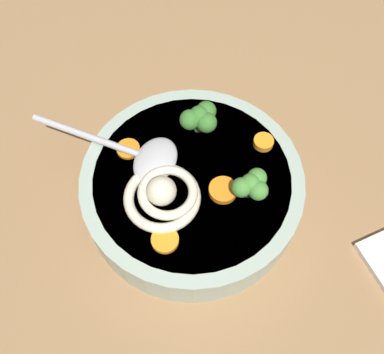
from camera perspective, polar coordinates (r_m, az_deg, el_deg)
name	(u,v)px	position (r cm, az deg, el deg)	size (l,w,h in cm)	color
table_slab	(159,201)	(53.18, -4.33, -3.17)	(101.00, 101.00, 3.31)	#936D47
soup_bowl	(192,188)	(48.88, 0.00, -1.47)	(24.03, 24.03, 5.30)	#9EB2A3
noodle_pile	(163,194)	(44.51, -3.72, -2.28)	(8.74, 8.57, 3.51)	beige
soup_spoon	(144,156)	(47.30, -6.29, 2.72)	(9.59, 17.22, 1.60)	#B7B7BC
broccoli_floret_right	(252,185)	(44.32, 7.74, -1.02)	(4.01, 3.45, 3.17)	#7A9E60
broccoli_floret_near_spoon	(200,118)	(48.19, 1.10, 7.72)	(4.41, 3.79, 3.48)	#7A9E60
carrot_slice_extra_a	(165,240)	(43.38, -3.52, -8.16)	(2.73, 2.73, 0.56)	orange
carrot_slice_center	(125,151)	(48.59, -8.70, 3.29)	(2.56, 2.56, 0.40)	orange
carrot_slice_far	(223,190)	(45.58, 4.04, -1.71)	(2.98, 2.98, 0.74)	orange
carrot_slice_beside_noodles	(263,142)	(49.11, 9.25, 4.49)	(2.22, 2.22, 0.78)	orange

